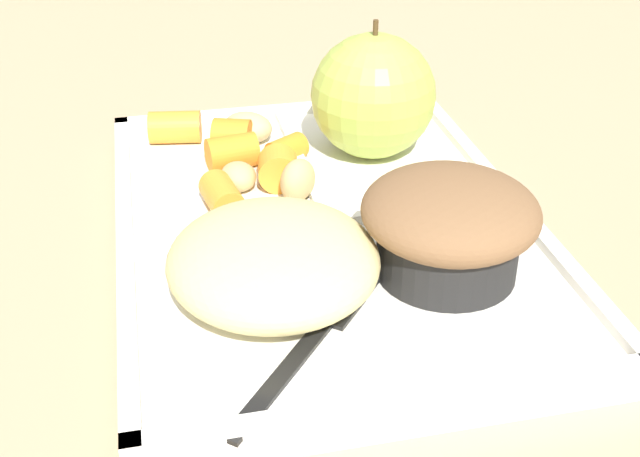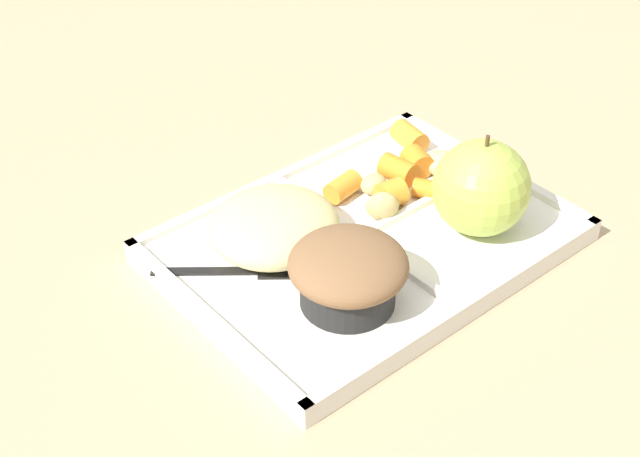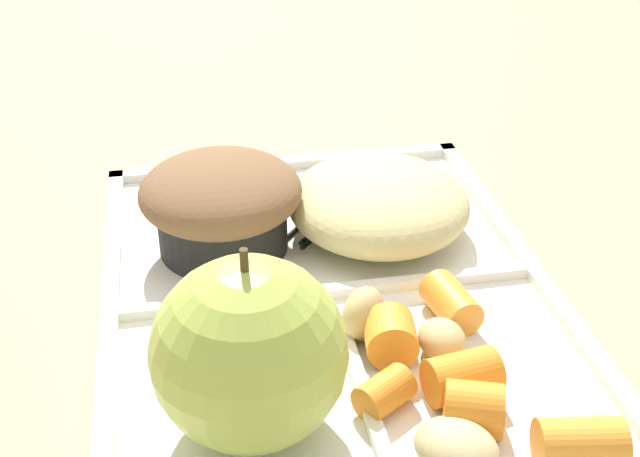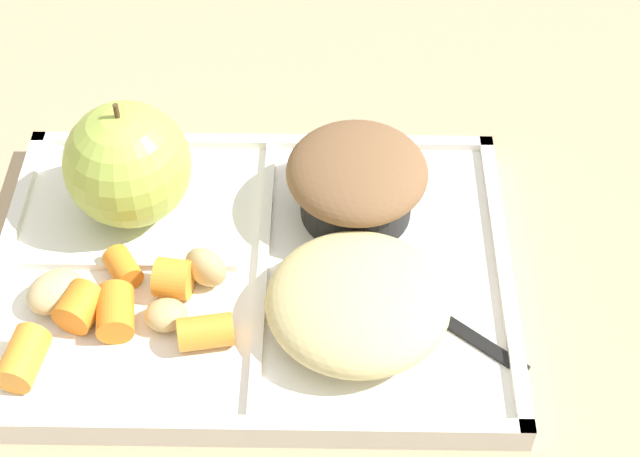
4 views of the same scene
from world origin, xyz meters
name	(u,v)px [view 3 (image 3 of 4)]	position (x,y,z in m)	size (l,w,h in m)	color
ground	(332,326)	(0.00, 0.00, 0.00)	(6.00, 6.00, 0.00)	tan
lunch_tray	(332,314)	(0.00, 0.00, 0.01)	(0.35, 0.25, 0.02)	white
green_apple	(249,353)	(-0.09, 0.05, 0.06)	(0.09, 0.09, 0.10)	#A8C14C
bran_muffin	(221,203)	(0.07, 0.05, 0.05)	(0.10, 0.10, 0.06)	black
carrot_slice_small	(451,303)	(-0.02, -0.06, 0.03)	(0.02, 0.02, 0.03)	orange
carrot_slice_large	(580,444)	(-0.13, -0.08, 0.03)	(0.02, 0.02, 0.04)	orange
carrot_slice_diagonal	(462,377)	(-0.08, -0.05, 0.03)	(0.02, 0.02, 0.03)	orange
carrot_slice_near_corner	(384,393)	(-0.08, -0.01, 0.02)	(0.02, 0.02, 0.03)	orange
carrot_slice_back	(390,336)	(-0.05, -0.02, 0.03)	(0.03, 0.03, 0.02)	orange
carrot_slice_center	(473,409)	(-0.11, -0.04, 0.03)	(0.03, 0.03, 0.03)	orange
potato_chunk_large	(442,339)	(-0.05, -0.05, 0.02)	(0.03, 0.02, 0.02)	tan
potato_chunk_golden	(457,448)	(-0.13, -0.03, 0.03)	(0.04, 0.03, 0.02)	tan
potato_chunk_browned	(363,313)	(-0.03, -0.01, 0.03)	(0.03, 0.02, 0.03)	tan
egg_noodle_pile	(378,203)	(0.07, -0.04, 0.04)	(0.12, 0.11, 0.04)	#D6C684
meatball_side	(368,202)	(0.08, -0.04, 0.03)	(0.04, 0.04, 0.04)	#755B4C
meatball_back	(377,210)	(0.07, -0.04, 0.03)	(0.03, 0.03, 0.03)	brown
meatball_front	(391,205)	(0.07, -0.05, 0.03)	(0.04, 0.04, 0.04)	brown
meatball_center	(378,211)	(0.07, -0.04, 0.03)	(0.03, 0.03, 0.03)	brown
plastic_fork	(343,200)	(0.11, -0.03, 0.02)	(0.12, 0.10, 0.00)	black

